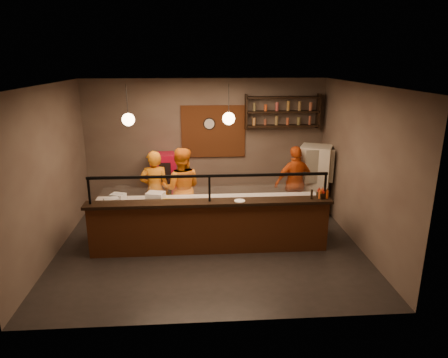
{
  "coord_description": "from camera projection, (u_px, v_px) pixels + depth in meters",
  "views": [
    {
      "loc": [
        -0.22,
        -7.42,
        3.65
      ],
      "look_at": [
        0.32,
        0.3,
        1.31
      ],
      "focal_mm": 32.0,
      "sensor_mm": 36.0,
      "label": 1
    }
  ],
  "objects": [
    {
      "name": "condiment_caddy",
      "position": [
        323.0,
        195.0,
        7.74
      ],
      "size": [
        0.23,
        0.21,
        0.11
      ],
      "primitive_type": "cube",
      "rotation": [
        0.0,
        0.0,
        0.33
      ],
      "color": "black",
      "rests_on": "counter_ledge"
    },
    {
      "name": "red_cooler",
      "position": [
        163.0,
        182.0,
        9.93
      ],
      "size": [
        0.69,
        0.65,
        1.43
      ],
      "primitive_type": "cube",
      "rotation": [
        0.0,
        0.0,
        0.16
      ],
      "color": "#AC0B27",
      "rests_on": "floor"
    },
    {
      "name": "sneeze_guard",
      "position": [
        209.0,
        186.0,
        7.47
      ],
      "size": [
        4.5,
        0.05,
        0.52
      ],
      "color": "white",
      "rests_on": "counter_ledge"
    },
    {
      "name": "pendant_right",
      "position": [
        229.0,
        118.0,
        7.64
      ],
      "size": [
        0.24,
        0.24,
        0.77
      ],
      "color": "black",
      "rests_on": "ceiling"
    },
    {
      "name": "wall_left",
      "position": [
        49.0,
        172.0,
        7.49
      ],
      "size": [
        0.0,
        5.0,
        5.0
      ],
      "primitive_type": "plane",
      "rotation": [
        1.57,
        0.0,
        1.57
      ],
      "color": "#6D5E50",
      "rests_on": "floor"
    },
    {
      "name": "pizza_dough",
      "position": [
        183.0,
        202.0,
        7.94
      ],
      "size": [
        0.5,
        0.5,
        0.01
      ],
      "primitive_type": "cylinder",
      "rotation": [
        0.0,
        0.0,
        -0.14
      ],
      "color": "beige",
      "rests_on": "worktop"
    },
    {
      "name": "floor",
      "position": [
        210.0,
        245.0,
        8.16
      ],
      "size": [
        6.0,
        6.0,
        0.0
      ],
      "primitive_type": "plane",
      "color": "black",
      "rests_on": "ground"
    },
    {
      "name": "counter_ledge",
      "position": [
        210.0,
        203.0,
        7.57
      ],
      "size": [
        4.7,
        0.37,
        0.06
      ],
      "primitive_type": "cube",
      "color": "black",
      "rests_on": "service_counter"
    },
    {
      "name": "ceiling",
      "position": [
        208.0,
        85.0,
        7.23
      ],
      "size": [
        6.0,
        6.0,
        0.0
      ],
      "primitive_type": "plane",
      "rotation": [
        3.14,
        0.0,
        0.0
      ],
      "color": "#353029",
      "rests_on": "wall_back"
    },
    {
      "name": "worktop",
      "position": [
        209.0,
        201.0,
        8.1
      ],
      "size": [
        4.6,
        0.75,
        0.05
      ],
      "primitive_type": "cube",
      "color": "silver",
      "rests_on": "worktop_cabinet"
    },
    {
      "name": "cook_mid",
      "position": [
        181.0,
        189.0,
        8.76
      ],
      "size": [
        0.92,
        0.74,
        1.83
      ],
      "primitive_type": "imported",
      "rotation": [
        0.0,
        0.0,
        3.09
      ],
      "color": "orange",
      "rests_on": "floor"
    },
    {
      "name": "service_counter",
      "position": [
        210.0,
        228.0,
        7.73
      ],
      "size": [
        4.6,
        0.25,
        1.0
      ],
      "primitive_type": "cube",
      "color": "brown",
      "rests_on": "floor"
    },
    {
      "name": "prep_tub_b",
      "position": [
        118.0,
        197.0,
        8.06
      ],
      "size": [
        0.34,
        0.3,
        0.14
      ],
      "primitive_type": "cube",
      "rotation": [
        0.0,
        0.0,
        -0.35
      ],
      "color": "silver",
      "rests_on": "worktop"
    },
    {
      "name": "wall_clock",
      "position": [
        209.0,
        124.0,
        9.91
      ],
      "size": [
        0.3,
        0.04,
        0.3
      ],
      "primitive_type": "cylinder",
      "rotation": [
        1.57,
        0.0,
        0.0
      ],
      "color": "black",
      "rests_on": "wall_back"
    },
    {
      "name": "cook_left",
      "position": [
        155.0,
        190.0,
        8.75
      ],
      "size": [
        0.69,
        0.5,
        1.77
      ],
      "primitive_type": "imported",
      "rotation": [
        0.0,
        0.0,
        3.27
      ],
      "color": "orange",
      "rests_on": "floor"
    },
    {
      "name": "wall_front",
      "position": [
        215.0,
        219.0,
        5.31
      ],
      "size": [
        6.0,
        0.0,
        6.0
      ],
      "primitive_type": "plane",
      "rotation": [
        -1.57,
        0.0,
        0.0
      ],
      "color": "#6D5E50",
      "rests_on": "floor"
    },
    {
      "name": "rolling_pin",
      "position": [
        165.0,
        200.0,
        8.01
      ],
      "size": [
        0.38,
        0.11,
        0.06
      ],
      "primitive_type": "cylinder",
      "rotation": [
        0.0,
        1.57,
        -0.13
      ],
      "color": "gold",
      "rests_on": "worktop"
    },
    {
      "name": "wall_back",
      "position": [
        205.0,
        143.0,
        10.08
      ],
      "size": [
        6.0,
        0.0,
        6.0
      ],
      "primitive_type": "plane",
      "rotation": [
        1.57,
        0.0,
        0.0
      ],
      "color": "#6D5E50",
      "rests_on": "floor"
    },
    {
      "name": "worktop_cabinet",
      "position": [
        209.0,
        222.0,
        8.23
      ],
      "size": [
        4.6,
        0.75,
        0.85
      ],
      "primitive_type": "cube",
      "color": "gray",
      "rests_on": "floor"
    },
    {
      "name": "prep_tub_c",
      "position": [
        112.0,
        202.0,
        7.79
      ],
      "size": [
        0.34,
        0.31,
        0.14
      ],
      "primitive_type": "cube",
      "rotation": [
        0.0,
        0.0,
        0.42
      ],
      "color": "silver",
      "rests_on": "worktop"
    },
    {
      "name": "wall_shelving",
      "position": [
        282.0,
        112.0,
        9.81
      ],
      "size": [
        1.84,
        0.28,
        0.85
      ],
      "color": "black",
      "rests_on": "wall_back"
    },
    {
      "name": "wall_right",
      "position": [
        360.0,
        167.0,
        7.9
      ],
      "size": [
        0.0,
        5.0,
        5.0
      ],
      "primitive_type": "plane",
      "rotation": [
        1.57,
        0.0,
        -1.57
      ],
      "color": "#6D5E50",
      "rests_on": "floor"
    },
    {
      "name": "cook_right",
      "position": [
        295.0,
        183.0,
        9.28
      ],
      "size": [
        1.1,
        0.66,
        1.75
      ],
      "primitive_type": "imported",
      "rotation": [
        0.0,
        0.0,
        3.38
      ],
      "color": "#CB4B13",
      "rests_on": "floor"
    },
    {
      "name": "fridge",
      "position": [
        314.0,
        180.0,
        9.64
      ],
      "size": [
        0.9,
        0.88,
        1.68
      ],
      "primitive_type": "cube",
      "rotation": [
        0.0,
        0.0,
        -0.42
      ],
      "color": "beige",
      "rests_on": "floor"
    },
    {
      "name": "pepper_mill",
      "position": [
        312.0,
        194.0,
        7.66
      ],
      "size": [
        0.05,
        0.05,
        0.19
      ],
      "primitive_type": "cylinder",
      "rotation": [
        0.0,
        0.0,
        0.21
      ],
      "color": "black",
      "rests_on": "counter_ledge"
    },
    {
      "name": "brick_patch",
      "position": [
        213.0,
        132.0,
        9.98
      ],
      "size": [
        1.6,
        0.04,
        1.3
      ],
      "primitive_type": "cube",
      "color": "brown",
      "rests_on": "wall_back"
    },
    {
      "name": "pendant_left",
      "position": [
        128.0,
        119.0,
        7.51
      ],
      "size": [
        0.24,
        0.24,
        0.77
      ],
      "color": "black",
      "rests_on": "ceiling"
    },
    {
      "name": "small_plate",
      "position": [
        240.0,
        201.0,
        7.56
      ],
      "size": [
        0.27,
        0.27,
        0.01
      ],
      "primitive_type": "cylinder",
      "rotation": [
        0.0,
        0.0,
        -0.36
      ],
      "color": "white",
      "rests_on": "counter_ledge"
    },
    {
      "name": "prep_tub_a",
      "position": [
        155.0,
        196.0,
        8.04
      ],
      "size": [
        0.4,
        0.36,
        0.17
      ],
      "primitive_type": "cube",
      "rotation": [
        0.0,
        0.0,
        -0.28
      ],
      "color": "silver",
      "rests_on": "worktop"
    }
  ]
}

